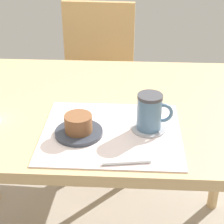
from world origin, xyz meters
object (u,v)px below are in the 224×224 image
(wooden_chair, at_px, (96,81))
(coffee_mug, at_px, (150,112))
(pastry_plate, at_px, (79,132))
(pastry, at_px, (78,123))
(dining_table, at_px, (92,124))

(wooden_chair, distance_m, coffee_mug, 0.97)
(pastry_plate, bearing_deg, pastry, 0.00)
(pastry_plate, relative_size, coffee_mug, 1.28)
(coffee_mug, bearing_deg, dining_table, 139.71)
(dining_table, relative_size, pastry, 15.27)
(dining_table, height_order, coffee_mug, coffee_mug)
(wooden_chair, xyz_separation_m, pastry, (0.04, -0.92, 0.30))
(pastry_plate, relative_size, pastry, 1.75)
(pastry, distance_m, coffee_mug, 0.21)
(pastry_plate, bearing_deg, coffee_mug, 10.65)
(wooden_chair, distance_m, pastry_plate, 0.96)
(coffee_mug, bearing_deg, wooden_chair, 105.50)
(dining_table, xyz_separation_m, pastry_plate, (-0.02, -0.20, 0.09))
(pastry_plate, bearing_deg, wooden_chair, 92.31)
(coffee_mug, bearing_deg, pastry_plate, -169.35)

